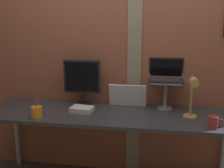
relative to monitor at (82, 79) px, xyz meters
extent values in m
cube|color=#9E563D|center=(0.45, 0.18, 0.30)|extent=(3.27, 0.12, 2.65)
cube|color=gray|center=(0.50, 0.12, 0.30)|extent=(0.14, 0.01, 2.65)
cube|color=#333338|center=(0.31, -0.20, -0.28)|extent=(2.30, 0.64, 0.03)
cylinder|color=#B2B2B7|center=(-0.77, 0.06, -0.66)|extent=(0.05, 0.05, 0.73)
cylinder|color=#B2B2B7|center=(1.40, 0.06, -0.66)|extent=(0.05, 0.05, 0.73)
cylinder|color=black|center=(0.00, 0.00, -0.26)|extent=(0.18, 0.18, 0.01)
cylinder|color=black|center=(0.00, 0.00, -0.19)|extent=(0.04, 0.04, 0.12)
cube|color=black|center=(0.00, 0.00, 0.03)|extent=(0.36, 0.04, 0.32)
cube|color=black|center=(0.00, -0.02, 0.03)|extent=(0.33, 0.00, 0.29)
cylinder|color=gray|center=(0.81, 0.00, -0.26)|extent=(0.14, 0.14, 0.01)
cylinder|color=gray|center=(0.81, 0.00, -0.13)|extent=(0.03, 0.03, 0.25)
cube|color=gray|center=(0.81, 0.00, 0.00)|extent=(0.28, 0.22, 0.01)
cube|color=black|center=(0.81, 0.00, 0.02)|extent=(0.33, 0.21, 0.01)
cube|color=#2D2D30|center=(0.81, 0.02, 0.02)|extent=(0.29, 0.12, 0.00)
cube|color=black|center=(0.81, 0.12, 0.12)|extent=(0.33, 0.03, 0.19)
cube|color=black|center=(0.81, 0.11, 0.12)|extent=(0.30, 0.02, 0.16)
cube|color=white|center=(0.45, 0.02, -0.15)|extent=(0.36, 0.06, 0.22)
cylinder|color=tan|center=(1.02, -0.20, -0.25)|extent=(0.12, 0.12, 0.02)
cylinder|color=tan|center=(1.02, -0.20, -0.07)|extent=(0.02, 0.02, 0.35)
cylinder|color=tan|center=(1.02, -0.29, 0.08)|extent=(0.07, 0.11, 0.07)
cylinder|color=orange|center=(-0.30, -0.41, -0.21)|extent=(0.09, 0.09, 0.10)
cylinder|color=red|center=(-0.30, -0.41, -0.17)|extent=(0.04, 0.02, 0.16)
cylinder|color=purple|center=(-0.31, -0.41, -0.18)|extent=(0.01, 0.01, 0.15)
cylinder|color=maroon|center=(1.17, -0.41, -0.21)|extent=(0.08, 0.08, 0.10)
torus|color=maroon|center=(1.23, -0.41, -0.21)|extent=(0.06, 0.01, 0.06)
cube|color=silver|center=(0.05, -0.20, -0.24)|extent=(0.22, 0.17, 0.04)
camera|label=1|loc=(0.70, -2.57, 0.61)|focal=44.43mm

